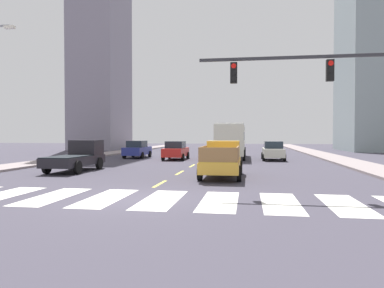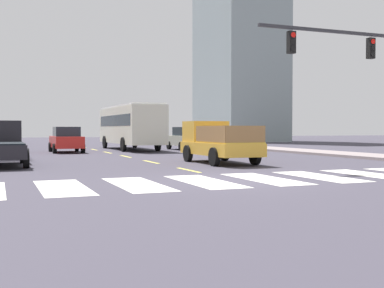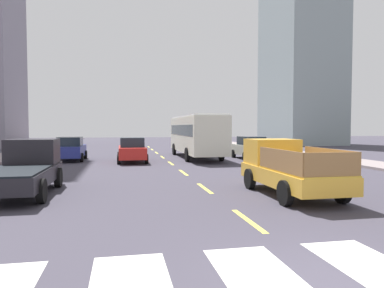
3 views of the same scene
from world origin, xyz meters
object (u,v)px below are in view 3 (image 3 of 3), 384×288
Objects in this scene: pickup_dark at (25,168)px; sedan_mid at (132,150)px; city_bus at (196,133)px; pickup_stakebed at (286,168)px; sedan_near_left at (71,149)px; sedan_far at (250,148)px.

pickup_dark is 1.18× the size of sedan_mid.
city_bus reaches higher than pickup_dark.
sedan_mid is (4.22, 11.00, -0.06)m from pickup_dark.
city_bus is at bearing 25.29° from sedan_mid.
pickup_stakebed is 13.92m from sedan_mid.
sedan_mid is (-5.23, 12.90, -0.08)m from pickup_stakebed.
city_bus is 2.45× the size of sedan_near_left.
pickup_dark is at bearing -123.68° from city_bus.
sedan_far is at bearing 3.20° from sedan_mid.
city_bus is 9.48m from sedan_near_left.
pickup_stakebed is 1.00× the size of pickup_dark.
sedan_near_left is at bearing 89.69° from pickup_dark.
sedan_far is at bearing -24.55° from city_bus.
pickup_dark reaches higher than sedan_far.
sedan_near_left is (-0.13, 12.99, -0.06)m from pickup_dark.
pickup_dark is 1.18× the size of sedan_far.
pickup_stakebed is 14.09m from sedan_far.
pickup_dark is (-9.45, 1.90, -0.02)m from pickup_stakebed.
city_bus is at bearing 92.38° from pickup_stakebed.
sedan_mid is at bearing -27.31° from sedan_near_left.
sedan_far is at bearing 40.80° from pickup_dark.
sedan_mid is at bearing -152.69° from city_bus.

